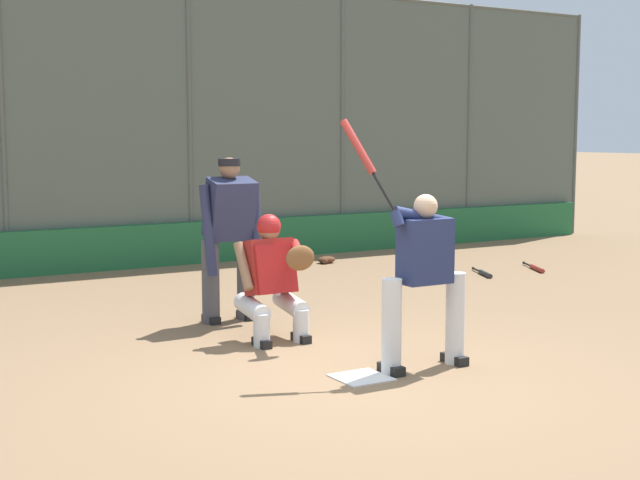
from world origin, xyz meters
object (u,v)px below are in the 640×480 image
at_px(spare_bat_near_backstop, 535,268).
at_px(batter_at_plate, 423,274).
at_px(umpire_home, 230,234).
at_px(fielding_glove_on_dirt, 326,260).
at_px(spare_bat_by_padding, 484,273).
at_px(catcher_behind_plate, 273,276).

bearing_deg(spare_bat_near_backstop, batter_at_plate, -27.61).
relative_size(umpire_home, fielding_glove_on_dirt, 5.81).
xyz_separation_m(batter_at_plate, spare_bat_by_padding, (-3.92, -3.70, -0.80)).
bearing_deg(catcher_behind_plate, spare_bat_by_padding, -154.20).
relative_size(spare_bat_by_padding, fielding_glove_on_dirt, 2.50).
distance_m(batter_at_plate, spare_bat_by_padding, 5.45).
bearing_deg(catcher_behind_plate, spare_bat_near_backstop, -158.34).
bearing_deg(spare_bat_near_backstop, catcher_behind_plate, -43.72).
distance_m(umpire_home, spare_bat_by_padding, 4.74).
relative_size(batter_at_plate, spare_bat_by_padding, 2.82).
distance_m(batter_at_plate, spare_bat_near_backstop, 6.22).
relative_size(spare_bat_near_backstop, spare_bat_by_padding, 1.09).
bearing_deg(umpire_home, fielding_glove_on_dirt, -134.57).
relative_size(catcher_behind_plate, umpire_home, 0.70).
bearing_deg(spare_bat_by_padding, fielding_glove_on_dirt, -126.87).
height_order(batter_at_plate, fielding_glove_on_dirt, batter_at_plate).
xyz_separation_m(catcher_behind_plate, spare_bat_by_padding, (-4.54, -2.11, -0.62)).
bearing_deg(fielding_glove_on_dirt, batter_at_plate, 66.36).
xyz_separation_m(spare_bat_near_backstop, spare_bat_by_padding, (1.01, -0.00, 0.00)).
distance_m(spare_bat_by_padding, fielding_glove_on_dirt, 2.59).
relative_size(spare_bat_near_backstop, fielding_glove_on_dirt, 2.72).
bearing_deg(catcher_behind_plate, fielding_glove_on_dirt, -125.68).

